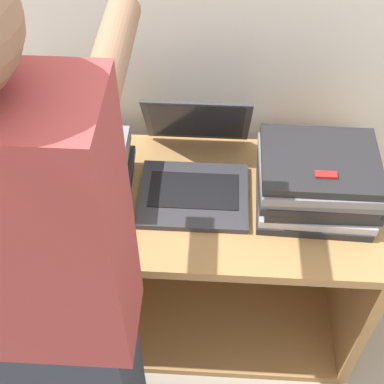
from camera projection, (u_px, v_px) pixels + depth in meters
name	position (u px, v px, depth m)	size (l,w,h in m)	color
ground_plane	(189.00, 375.00, 2.00)	(12.00, 12.00, 0.00)	#9E9384
cart	(194.00, 245.00, 1.98)	(1.16, 0.56, 0.69)	#A87A47
laptop_open	(195.00, 170.00, 1.68)	(0.34, 0.40, 0.26)	#333338
laptop_stack_left	(72.00, 175.00, 1.63)	(0.37, 0.29, 0.16)	slate
laptop_stack_right	(317.00, 181.00, 1.59)	(0.36, 0.29, 0.19)	#232326
person	(50.00, 312.00, 1.21)	(0.40, 0.53, 1.71)	#2D3342
inventory_tag	(326.00, 175.00, 1.47)	(0.06, 0.02, 0.01)	red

